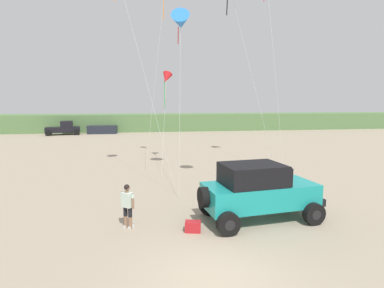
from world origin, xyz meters
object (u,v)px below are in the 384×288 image
(person_watching, at_px, (128,204))
(kite_red_delta, at_px, (181,22))
(distant_sedan, at_px, (102,130))
(kite_pink_ribbon, at_px, (166,78))
(cooler_box, at_px, (193,227))
(jeep, at_px, (258,190))
(distant_pickup, at_px, (64,128))

(person_watching, distance_m, kite_red_delta, 11.92)
(person_watching, relative_size, kite_red_delta, 0.16)
(distant_sedan, xyz_separation_m, kite_pink_ribbon, (7.95, -23.45, 5.83))
(cooler_box, xyz_separation_m, distant_sedan, (-7.91, 36.48, 0.41))
(jeep, bearing_deg, cooler_box, -164.96)
(kite_pink_ribbon, relative_size, kite_red_delta, 0.68)
(person_watching, bearing_deg, cooler_box, -15.98)
(distant_pickup, relative_size, distant_sedan, 1.16)
(cooler_box, xyz_separation_m, kite_red_delta, (0.60, 8.53, 9.21))
(cooler_box, bearing_deg, distant_sedan, 114.39)
(jeep, bearing_deg, distant_sedan, 106.55)
(distant_sedan, height_order, kite_red_delta, kite_red_delta)
(distant_pickup, relative_size, kite_red_delta, 0.48)
(kite_pink_ribbon, bearing_deg, distant_pickup, 120.31)
(cooler_box, relative_size, kite_red_delta, 0.06)
(jeep, xyz_separation_m, distant_sedan, (-10.62, 35.75, -0.60))
(jeep, distance_m, person_watching, 5.04)
(person_watching, xyz_separation_m, distant_pickup, (-10.85, 34.95, 0.00))
(jeep, bearing_deg, person_watching, -179.27)
(person_watching, relative_size, distant_sedan, 0.40)
(kite_pink_ribbon, bearing_deg, cooler_box, -90.16)
(person_watching, height_order, cooler_box, person_watching)
(person_watching, relative_size, distant_pickup, 0.34)
(distant_pickup, height_order, distant_sedan, distant_pickup)
(jeep, relative_size, person_watching, 2.98)
(person_watching, height_order, kite_red_delta, kite_red_delta)
(distant_pickup, bearing_deg, distant_sedan, 9.31)
(distant_pickup, bearing_deg, person_watching, -72.75)
(person_watching, height_order, distant_pickup, distant_pickup)
(jeep, distance_m, kite_red_delta, 11.51)
(person_watching, height_order, kite_pink_ribbon, kite_pink_ribbon)
(cooler_box, distance_m, distant_pickup, 37.98)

